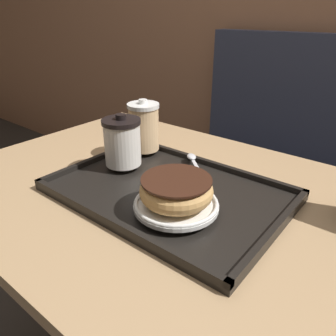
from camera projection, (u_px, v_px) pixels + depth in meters
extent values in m
cube|color=#33384C|center=(306.00, 223.00, 1.46)|extent=(1.23, 0.44, 0.45)
cube|color=tan|center=(164.00, 194.00, 0.74)|extent=(1.03, 0.73, 0.03)
cylinder|color=#333338|center=(165.00, 308.00, 0.90)|extent=(0.08, 0.08, 0.69)
cube|color=black|center=(168.00, 192.00, 0.71)|extent=(0.49, 0.33, 0.01)
cube|color=black|center=(112.00, 221.00, 0.59)|extent=(0.49, 0.01, 0.01)
cube|color=black|center=(208.00, 163.00, 0.81)|extent=(0.49, 0.01, 0.01)
cube|color=black|center=(96.00, 159.00, 0.84)|extent=(0.01, 0.33, 0.01)
cube|color=black|center=(275.00, 229.00, 0.57)|extent=(0.01, 0.33, 0.01)
cylinder|color=white|center=(122.00, 144.00, 0.77)|extent=(0.09, 0.09, 0.10)
cylinder|color=black|center=(121.00, 122.00, 0.75)|extent=(0.09, 0.09, 0.01)
cylinder|color=black|center=(120.00, 117.00, 0.75)|extent=(0.02, 0.02, 0.01)
cylinder|color=#E0B784|center=(144.00, 129.00, 0.86)|extent=(0.08, 0.08, 0.11)
cylinder|color=white|center=(143.00, 106.00, 0.83)|extent=(0.08, 0.08, 0.01)
cylinder|color=white|center=(143.00, 102.00, 0.82)|extent=(0.02, 0.02, 0.01)
cylinder|color=white|center=(176.00, 205.00, 0.62)|extent=(0.16, 0.16, 0.01)
torus|color=white|center=(176.00, 203.00, 0.62)|extent=(0.16, 0.16, 0.01)
torus|color=tan|center=(176.00, 191.00, 0.60)|extent=(0.14, 0.14, 0.04)
cylinder|color=#381E14|center=(176.00, 180.00, 0.60)|extent=(0.13, 0.13, 0.00)
ellipsoid|color=silver|center=(191.00, 157.00, 0.82)|extent=(0.04, 0.04, 0.01)
cube|color=silver|center=(199.00, 171.00, 0.75)|extent=(0.09, 0.08, 0.00)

